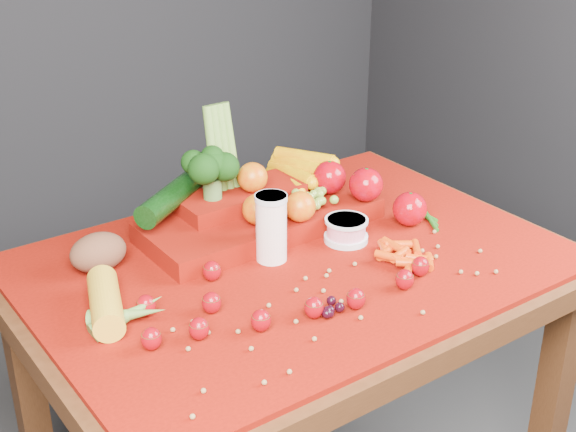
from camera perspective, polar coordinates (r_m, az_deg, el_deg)
table at (r=1.69m, az=0.40°, el=-6.23°), size 1.10×0.80×0.75m
red_cloth at (r=1.64m, az=0.41°, el=-3.22°), size 1.05×0.75×0.01m
milk_glass at (r=1.60m, az=-1.20°, el=-0.67°), size 0.07×0.07×0.14m
yogurt_bowl at (r=1.70m, az=4.16°, el=-0.94°), size 0.09×0.09×0.05m
strawberry_scatter at (r=1.45m, az=-1.26°, el=-5.94°), size 0.58×0.28×0.04m
dark_grape_cluster at (r=1.45m, az=2.78°, el=-6.38°), size 0.06×0.05×0.03m
soybean_scatter at (r=1.50m, az=4.92°, el=-5.85°), size 0.84×0.24×0.01m
corn_ear at (r=1.45m, az=-11.79°, el=-6.64°), size 0.23×0.26×0.06m
potato at (r=1.62m, az=-13.35°, el=-2.53°), size 0.11×0.08×0.08m
baby_carrot_pile at (r=1.64m, az=8.37°, el=-2.62°), size 0.18×0.17×0.03m
green_bean_pile at (r=1.82m, az=9.22°, el=-0.04°), size 0.14×0.12×0.01m
produce_mound at (r=1.74m, az=-1.52°, el=1.00°), size 0.59×0.39×0.27m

